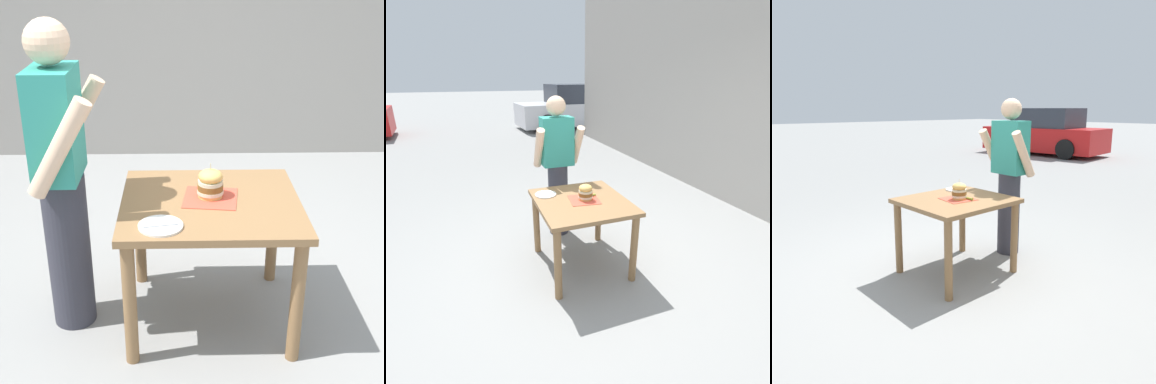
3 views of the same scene
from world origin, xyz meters
The scene contains 10 objects.
ground_plane centered at (0.00, 0.00, 0.00)m, with size 80.00×80.00×0.00m, color gray.
patio_table centered at (0.00, 0.00, 0.62)m, with size 0.88×0.96×0.75m.
serving_paper centered at (0.03, 0.00, 0.75)m, with size 0.28×0.28×0.00m, color #D64C38.
sandwich centered at (0.04, 0.00, 0.83)m, with size 0.14×0.14×0.19m.
pickle_spear centered at (0.13, 0.05, 0.76)m, with size 0.02×0.02×0.08m, color #8EA83D.
side_plate_with_forks centered at (-0.30, 0.26, 0.75)m, with size 0.22×0.22×0.02m.
diner_across_table centered at (-0.01, 0.78, 0.88)m, with size 0.55×0.35×1.69m.
building_wall centered at (2.92, 2.01, 3.04)m, with size 0.30×10.00×6.08m, color gray.
parked_car_near_curb centered at (2.99, 8.71, 0.72)m, with size 4.30×2.04×1.60m.
parked_car_far_end centered at (8.90, 8.43, 0.72)m, with size 4.21×1.86×1.60m.
Camera 2 is at (-0.97, -2.54, 1.89)m, focal length 28.00 mm.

